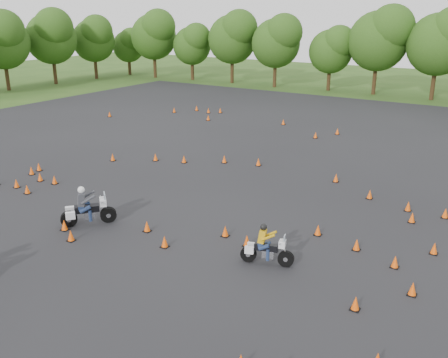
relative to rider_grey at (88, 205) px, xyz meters
name	(u,v)px	position (x,y,z in m)	size (l,w,h in m)	color
ground	(174,231)	(3.60, 1.40, -0.92)	(140.00, 140.00, 0.00)	#2D5119
asphalt_pad	(244,190)	(3.60, 7.40, -0.92)	(62.00, 62.00, 0.00)	black
treeline	(424,57)	(6.19, 36.15, 3.83)	(86.95, 32.51, 11.07)	#2A4C15
traffic_cones	(241,191)	(3.84, 6.66, -0.69)	(36.60, 32.61, 0.45)	#FF580A
rider_grey	(88,205)	(0.00, 0.00, 0.00)	(2.38, 0.73, 1.84)	#393A40
rider_yellow	(267,245)	(8.29, 0.91, -0.15)	(2.00, 0.61, 1.54)	#C49311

